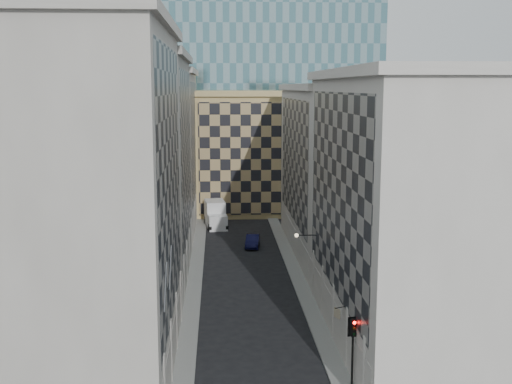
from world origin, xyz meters
name	(u,v)px	position (x,y,z in m)	size (l,w,h in m)	color
sidewalk_west	(194,283)	(-5.25, 30.00, 0.07)	(1.50, 100.00, 0.15)	gray
sidewalk_east	(299,281)	(5.25, 30.00, 0.07)	(1.50, 100.00, 0.15)	gray
bldg_left_a	(98,201)	(-10.88, 11.00, 11.82)	(10.80, 22.80, 23.70)	#A39C92
bldg_left_b	(138,168)	(-10.88, 33.00, 11.32)	(10.80, 22.80, 22.70)	gray
bldg_left_c	(158,151)	(-10.88, 55.00, 10.83)	(10.80, 22.80, 21.70)	#A39C92
bldg_right_a	(399,208)	(10.88, 15.00, 10.32)	(10.80, 26.80, 20.70)	beige
bldg_right_b	(335,169)	(10.89, 42.00, 9.85)	(10.80, 28.80, 19.70)	beige
tan_block	(249,151)	(2.00, 67.90, 9.44)	(16.80, 14.80, 18.80)	tan
church_tower	(233,43)	(0.00, 82.00, 26.95)	(7.20, 7.20, 51.50)	#2B2721
flagpoles_left	(168,276)	(-5.90, 6.00, 8.00)	(0.10, 6.33, 2.33)	gray
bracket_lamp	(299,235)	(4.38, 24.00, 6.20)	(1.98, 0.36, 0.36)	black
traffic_light	(353,337)	(5.80, 6.99, 3.43)	(0.57, 0.54, 4.58)	black
box_truck	(216,216)	(-3.20, 56.50, 1.54)	(3.41, 6.73, 3.54)	white
dark_car	(253,241)	(1.36, 44.49, 0.75)	(1.59, 4.56, 1.50)	#0F103A
shop_sign	(337,313)	(5.42, 10.42, 3.84)	(0.77, 0.68, 0.80)	black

